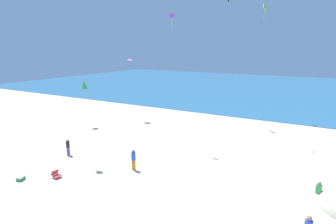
{
  "coord_description": "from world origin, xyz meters",
  "views": [
    {
      "loc": [
        10.5,
        -9.15,
        8.86
      ],
      "look_at": [
        0.0,
        8.87,
        4.17
      ],
      "focal_mm": 31.05,
      "sensor_mm": 36.0,
      "label": 1
    }
  ],
  "objects_px": {
    "beach_chair_far_left": "(56,174)",
    "cooler_box": "(21,178)",
    "person_1": "(133,159)",
    "person_0": "(68,146)",
    "kite_magenta": "(130,60)",
    "kite_purple": "(172,17)",
    "person_2": "(319,189)",
    "kite_green": "(84,85)",
    "kite_lime": "(265,8)"
  },
  "relations": [
    {
      "from": "beach_chair_far_left",
      "to": "person_1",
      "type": "distance_m",
      "value": 5.42
    },
    {
      "from": "beach_chair_far_left",
      "to": "cooler_box",
      "type": "relative_size",
      "value": 1.01
    },
    {
      "from": "cooler_box",
      "to": "kite_magenta",
      "type": "xyz_separation_m",
      "value": [
        -4.2,
        17.85,
        7.22
      ]
    },
    {
      "from": "kite_purple",
      "to": "kite_magenta",
      "type": "bearing_deg",
      "value": 146.83
    },
    {
      "from": "person_0",
      "to": "kite_magenta",
      "type": "height_order",
      "value": "kite_magenta"
    },
    {
      "from": "person_1",
      "to": "kite_green",
      "type": "bearing_deg",
      "value": 60.29
    },
    {
      "from": "person_1",
      "to": "kite_purple",
      "type": "xyz_separation_m",
      "value": [
        -0.51,
        6.54,
        10.46
      ]
    },
    {
      "from": "person_0",
      "to": "kite_green",
      "type": "relative_size",
      "value": 0.87
    },
    {
      "from": "cooler_box",
      "to": "kite_lime",
      "type": "bearing_deg",
      "value": 56.73
    },
    {
      "from": "person_0",
      "to": "person_1",
      "type": "relative_size",
      "value": 0.92
    },
    {
      "from": "beach_chair_far_left",
      "to": "kite_purple",
      "type": "distance_m",
      "value": 15.51
    },
    {
      "from": "kite_purple",
      "to": "person_2",
      "type": "bearing_deg",
      "value": -16.02
    },
    {
      "from": "person_0",
      "to": "kite_magenta",
      "type": "bearing_deg",
      "value": -73.23
    },
    {
      "from": "kite_lime",
      "to": "kite_purple",
      "type": "xyz_separation_m",
      "value": [
        -6.38,
        -5.79,
        -0.95
      ]
    },
    {
      "from": "cooler_box",
      "to": "person_2",
      "type": "height_order",
      "value": "person_2"
    },
    {
      "from": "person_0",
      "to": "kite_green",
      "type": "height_order",
      "value": "kite_green"
    },
    {
      "from": "kite_green",
      "to": "person_2",
      "type": "bearing_deg",
      "value": -10.09
    },
    {
      "from": "person_1",
      "to": "kite_lime",
      "type": "distance_m",
      "value": 17.79
    },
    {
      "from": "beach_chair_far_left",
      "to": "cooler_box",
      "type": "distance_m",
      "value": 2.31
    },
    {
      "from": "person_1",
      "to": "kite_lime",
      "type": "xyz_separation_m",
      "value": [
        5.87,
        12.33,
        11.41
      ]
    },
    {
      "from": "person_2",
      "to": "kite_green",
      "type": "height_order",
      "value": "kite_green"
    },
    {
      "from": "kite_green",
      "to": "kite_purple",
      "type": "bearing_deg",
      "value": -3.48
    },
    {
      "from": "person_0",
      "to": "kite_green",
      "type": "bearing_deg",
      "value": -50.87
    },
    {
      "from": "beach_chair_far_left",
      "to": "kite_purple",
      "type": "xyz_separation_m",
      "value": [
        3.37,
        10.27,
        11.12
      ]
    },
    {
      "from": "beach_chair_far_left",
      "to": "person_1",
      "type": "relative_size",
      "value": 0.41
    },
    {
      "from": "person_0",
      "to": "kite_lime",
      "type": "distance_m",
      "value": 21.12
    },
    {
      "from": "kite_magenta",
      "to": "kite_green",
      "type": "bearing_deg",
      "value": -113.55
    },
    {
      "from": "cooler_box",
      "to": "kite_purple",
      "type": "distance_m",
      "value": 17.05
    },
    {
      "from": "person_2",
      "to": "kite_green",
      "type": "bearing_deg",
      "value": 175.28
    },
    {
      "from": "person_1",
      "to": "kite_purple",
      "type": "height_order",
      "value": "kite_purple"
    },
    {
      "from": "person_0",
      "to": "kite_purple",
      "type": "height_order",
      "value": "kite_purple"
    },
    {
      "from": "person_2",
      "to": "beach_chair_far_left",
      "type": "bearing_deg",
      "value": -151.86
    },
    {
      "from": "person_1",
      "to": "kite_magenta",
      "type": "xyz_separation_m",
      "value": [
        -9.84,
        12.63,
        6.46
      ]
    },
    {
      "from": "person_2",
      "to": "kite_green",
      "type": "distance_m",
      "value": 24.98
    },
    {
      "from": "cooler_box",
      "to": "beach_chair_far_left",
      "type": "bearing_deg",
      "value": 40.08
    },
    {
      "from": "person_1",
      "to": "person_2",
      "type": "bearing_deg",
      "value": -75.2
    },
    {
      "from": "person_1",
      "to": "beach_chair_far_left",
      "type": "bearing_deg",
      "value": 134.95
    },
    {
      "from": "kite_lime",
      "to": "kite_green",
      "type": "relative_size",
      "value": 0.81
    },
    {
      "from": "person_2",
      "to": "kite_purple",
      "type": "distance_m",
      "value": 17.11
    },
    {
      "from": "person_1",
      "to": "kite_purple",
      "type": "bearing_deg",
      "value": 5.53
    },
    {
      "from": "person_2",
      "to": "person_1",
      "type": "bearing_deg",
      "value": -160.88
    },
    {
      "from": "kite_lime",
      "to": "person_1",
      "type": "bearing_deg",
      "value": -115.46
    },
    {
      "from": "cooler_box",
      "to": "kite_purple",
      "type": "height_order",
      "value": "kite_purple"
    },
    {
      "from": "cooler_box",
      "to": "person_0",
      "type": "relative_size",
      "value": 0.44
    },
    {
      "from": "beach_chair_far_left",
      "to": "kite_green",
      "type": "height_order",
      "value": "kite_green"
    },
    {
      "from": "cooler_box",
      "to": "person_0",
      "type": "bearing_deg",
      "value": 100.11
    },
    {
      "from": "kite_lime",
      "to": "kite_purple",
      "type": "bearing_deg",
      "value": -137.8
    },
    {
      "from": "kite_lime",
      "to": "kite_magenta",
      "type": "bearing_deg",
      "value": 178.88
    },
    {
      "from": "person_0",
      "to": "beach_chair_far_left",
      "type": "bearing_deg",
      "value": 130.3
    },
    {
      "from": "kite_lime",
      "to": "kite_purple",
      "type": "distance_m",
      "value": 8.67
    }
  ]
}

